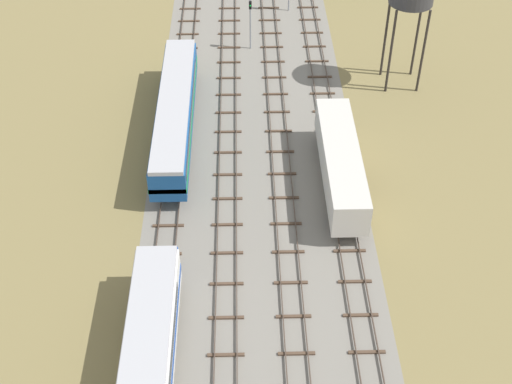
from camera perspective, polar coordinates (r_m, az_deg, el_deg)
The scene contains 9 objects.
ground_plane at distance 76.16m, azimuth -0.46°, elevation 11.82°, with size 480.00×480.00×0.00m, color olive.
ballast_bed at distance 76.16m, azimuth -0.46°, elevation 11.82°, with size 17.57×176.00×0.01m, color gray.
track_far_left at distance 77.18m, azimuth -5.63°, elevation 12.16°, with size 2.40×126.00×0.29m.
track_left at distance 76.97m, azimuth -2.20°, elevation 12.25°, with size 2.40×126.00×0.29m.
track_centre_left at distance 77.03m, azimuth 1.25°, elevation 12.29°, with size 2.40×126.00×0.29m.
track_centre at distance 77.35m, azimuth 4.68°, elevation 12.29°, with size 2.40×126.00×0.29m.
freight_boxcar_centre_near at distance 56.13m, azimuth 6.90°, elevation 2.36°, with size 2.87×14.00×3.60m.
diesel_railcar_far_left_mid at distance 61.49m, azimuth -6.58°, elevation 6.46°, with size 2.96×20.50×3.80m.
signal_post_near at distance 73.94m, azimuth -0.46°, elevation 13.93°, with size 0.28×0.47×5.50m.
Camera 1 is at (-0.96, -10.33, 37.42)m, focal length 49.22 mm.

